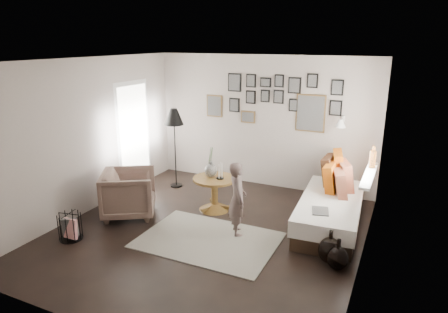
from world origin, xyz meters
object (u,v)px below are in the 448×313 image
at_px(demijohn_large, 330,250).
at_px(daybed, 332,205).
at_px(demijohn_small, 338,258).
at_px(pedestal_table, 215,195).
at_px(vase, 211,168).
at_px(armchair, 129,193).
at_px(child, 237,199).
at_px(floor_lamp, 174,120).
at_px(magazine_basket, 70,227).

bearing_deg(demijohn_large, daybed, 99.88).
bearing_deg(demijohn_small, daybed, 104.20).
bearing_deg(demijohn_large, demijohn_small, -44.07).
distance_m(pedestal_table, demijohn_large, 2.35).
bearing_deg(demijohn_large, vase, 157.46).
height_order(vase, daybed, vase).
height_order(armchair, demijohn_small, armchair).
bearing_deg(child, demijohn_large, -133.15).
relative_size(floor_lamp, child, 1.39).
bearing_deg(demijohn_small, vase, 156.06).
bearing_deg(demijohn_large, armchair, 178.37).
distance_m(armchair, floor_lamp, 1.81).
height_order(floor_lamp, child, floor_lamp).
relative_size(vase, daybed, 0.24).
distance_m(daybed, demijohn_small, 1.36).
bearing_deg(vase, armchair, -143.25).
relative_size(demijohn_large, child, 0.41).
xyz_separation_m(armchair, demijohn_large, (3.37, -0.10, -0.21)).
height_order(armchair, demijohn_large, armchair).
xyz_separation_m(vase, floor_lamp, (-1.14, 0.69, 0.63)).
relative_size(armchair, demijohn_small, 2.00).
height_order(pedestal_table, child, child).
height_order(armchair, child, child).
distance_m(pedestal_table, child, 1.02).
distance_m(armchair, child, 1.93).
height_order(demijohn_large, child, child).
height_order(pedestal_table, demijohn_large, pedestal_table).
xyz_separation_m(armchair, child, (1.92, 0.15, 0.18)).
bearing_deg(demijohn_small, magazine_basket, -167.15).
xyz_separation_m(vase, child, (0.80, -0.68, -0.18)).
height_order(vase, magazine_basket, vase).
height_order(floor_lamp, magazine_basket, floor_lamp).
relative_size(vase, demijohn_small, 1.24).
distance_m(demijohn_large, child, 1.52).
distance_m(armchair, demijohn_large, 3.37).
xyz_separation_m(armchair, magazine_basket, (-0.26, -1.07, -0.19)).
height_order(armchair, floor_lamp, floor_lamp).
distance_m(floor_lamp, demijohn_small, 4.10).
xyz_separation_m(daybed, demijohn_small, (0.33, -1.31, -0.16)).
bearing_deg(pedestal_table, vase, 165.96).
distance_m(daybed, demijohn_large, 1.21).
relative_size(armchair, child, 0.75).
relative_size(pedestal_table, child, 0.65).
bearing_deg(demijohn_small, floor_lamp, 153.67).
height_order(pedestal_table, armchair, armchair).
relative_size(floor_lamp, demijohn_large, 3.39).
distance_m(floor_lamp, child, 2.51).
relative_size(daybed, floor_lamp, 1.37).
bearing_deg(floor_lamp, demijohn_large, -25.53).
bearing_deg(floor_lamp, armchair, -89.16).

